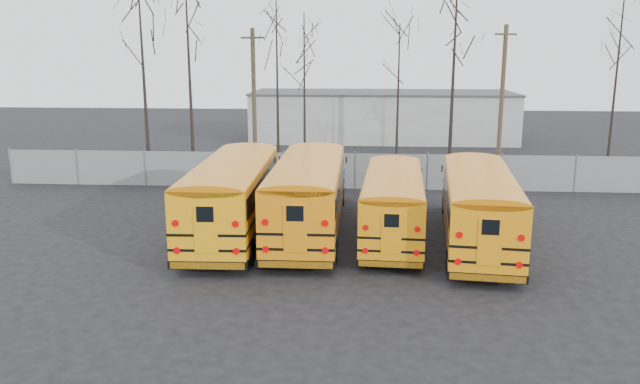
# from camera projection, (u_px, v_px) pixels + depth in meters

# --- Properties ---
(ground) EXTENTS (120.00, 120.00, 0.00)m
(ground) POSITION_uv_depth(u_px,v_px,m) (350.00, 258.00, 23.34)
(ground) COLOR black
(ground) RESTS_ON ground
(fence) EXTENTS (40.00, 0.04, 2.00)m
(fence) POSITION_uv_depth(u_px,v_px,m) (355.00, 171.00, 34.79)
(fence) COLOR gray
(fence) RESTS_ON ground
(distant_building) EXTENTS (22.00, 8.00, 4.00)m
(distant_building) POSITION_uv_depth(u_px,v_px,m) (382.00, 116.00, 53.88)
(distant_building) COLOR beige
(distant_building) RESTS_ON ground
(bus_a) EXTENTS (3.05, 11.84, 3.29)m
(bus_a) POSITION_uv_depth(u_px,v_px,m) (233.00, 190.00, 25.83)
(bus_a) COLOR black
(bus_a) RESTS_ON ground
(bus_b) EXTENTS (2.74, 11.77, 3.29)m
(bus_b) POSITION_uv_depth(u_px,v_px,m) (308.00, 190.00, 25.92)
(bus_b) COLOR black
(bus_b) RESTS_ON ground
(bus_c) EXTENTS (2.91, 10.29, 2.85)m
(bus_c) POSITION_uv_depth(u_px,v_px,m) (393.00, 199.00, 25.48)
(bus_c) COLOR black
(bus_c) RESTS_ON ground
(bus_d) EXTENTS (3.67, 11.26, 3.10)m
(bus_d) POSITION_uv_depth(u_px,v_px,m) (479.00, 201.00, 24.42)
(bus_d) COLOR black
(bus_d) RESTS_ON ground
(utility_pole_left) EXTENTS (1.57, 0.50, 8.96)m
(utility_pole_left) POSITION_uv_depth(u_px,v_px,m) (254.00, 98.00, 39.97)
(utility_pole_left) COLOR #453727
(utility_pole_left) RESTS_ON ground
(utility_pole_right) EXTENTS (1.54, 0.78, 9.20)m
(utility_pole_right) POSITION_uv_depth(u_px,v_px,m) (502.00, 95.00, 40.49)
(utility_pole_right) COLOR #4A3C2A
(utility_pole_right) RESTS_ON ground
(tree_0) EXTENTS (0.26, 0.26, 11.22)m
(tree_0) POSITION_uv_depth(u_px,v_px,m) (144.00, 83.00, 38.47)
(tree_0) COLOR black
(tree_0) RESTS_ON ground
(tree_1) EXTENTS (0.26, 0.26, 11.50)m
(tree_1) POSITION_uv_depth(u_px,v_px,m) (190.00, 81.00, 37.82)
(tree_1) COLOR black
(tree_1) RESTS_ON ground
(tree_2) EXTENTS (0.26, 0.26, 10.86)m
(tree_2) POSITION_uv_depth(u_px,v_px,m) (277.00, 86.00, 38.82)
(tree_2) COLOR black
(tree_2) RESTS_ON ground
(tree_3) EXTENTS (0.26, 0.26, 9.65)m
(tree_3) POSITION_uv_depth(u_px,v_px,m) (304.00, 99.00, 35.95)
(tree_3) COLOR black
(tree_3) RESTS_ON ground
(tree_4) EXTENTS (0.26, 0.26, 9.06)m
(tree_4) POSITION_uv_depth(u_px,v_px,m) (398.00, 105.00, 35.75)
(tree_4) COLOR black
(tree_4) RESTS_ON ground
(tree_5) EXTENTS (0.26, 0.26, 11.97)m
(tree_5) POSITION_uv_depth(u_px,v_px,m) (453.00, 78.00, 37.23)
(tree_5) COLOR black
(tree_5) RESTS_ON ground
(tree_6) EXTENTS (0.26, 0.26, 11.52)m
(tree_6) POSITION_uv_depth(u_px,v_px,m) (616.00, 83.00, 35.33)
(tree_6) COLOR black
(tree_6) RESTS_ON ground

